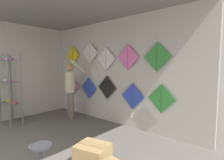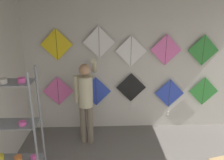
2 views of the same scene
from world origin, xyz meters
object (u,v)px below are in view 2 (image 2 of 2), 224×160
kite_5 (57,45)px  kite_8 (166,50)px  kite_1 (96,91)px  shelf_rack (11,128)px  kite_6 (99,42)px  kite_3 (169,95)px  shopkeeper (86,97)px  kite_0 (58,91)px  kite_4 (204,91)px  kite_9 (203,50)px  kite_7 (131,51)px  kite_2 (131,89)px

kite_5 → kite_8: bearing=0.0°
kite_1 → shelf_rack: bearing=-119.9°
kite_6 → kite_5: bearing=180.0°
kite_3 → kite_5: kite_5 is taller
shopkeeper → kite_0: (-0.64, 0.54, -0.08)m
kite_3 → kite_5: (-2.39, 0.00, 1.12)m
shelf_rack → kite_5: (0.29, 1.85, 0.82)m
kite_3 → kite_4: kite_4 is taller
shopkeeper → shelf_rack: bearing=-111.7°
shelf_rack → kite_0: (0.24, 1.85, -0.18)m
kite_3 → kite_9: bearing=0.1°
kite_3 → kite_9: (0.64, 0.00, 0.98)m
kite_4 → kite_8: (-0.91, 0.00, 0.93)m
kite_4 → kite_7: (-1.64, 0.00, 0.91)m
kite_1 → kite_5: bearing=180.0°
kite_7 → shelf_rack: bearing=-134.3°
shelf_rack → kite_4: (3.44, 1.85, -0.22)m
shelf_rack → kite_2: bearing=45.3°
shelf_rack → kite_4: shelf_rack is taller
kite_5 → kite_9: (3.03, 0.00, -0.13)m
kite_6 → kite_8: size_ratio=1.00×
shelf_rack → kite_7: kite_7 is taller
kite_2 → kite_5: 1.82m
kite_0 → kite_1: 0.82m
kite_9 → kite_0: bearing=180.0°
kite_0 → kite_4: kite_0 is taller
shelf_rack → kite_9: 3.86m
shopkeeper → kite_7: size_ratio=2.67×
shopkeeper → kite_5: bearing=150.2°
kite_9 → kite_8: bearing=180.0°
kite_1 → kite_8: size_ratio=1.00×
kite_4 → kite_7: 1.87m
kite_5 → kite_3: bearing=-0.0°
kite_2 → kite_4: 1.62m
kite_8 → shopkeeper: bearing=-161.9°
kite_4 → kite_6: size_ratio=1.00×
kite_6 → kite_9: (2.17, 0.00, -0.18)m
kite_4 → kite_7: bearing=180.0°
kite_6 → kite_7: bearing=0.0°
shelf_rack → kite_6: kite_6 is taller
kite_8 → kite_5: bearing=180.0°
kite_1 → kite_2: (0.76, -0.00, 0.05)m
kite_9 → shelf_rack: bearing=-150.9°
kite_6 → kite_0: bearing=180.0°
kite_0 → kite_4: size_ratio=1.00×
kite_7 → kite_9: bearing=0.0°
kite_3 → kite_4: size_ratio=1.32×
kite_2 → kite_7: size_ratio=1.32×
shelf_rack → kite_0: shelf_rack is taller
shelf_rack → kite_9: size_ratio=2.91×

